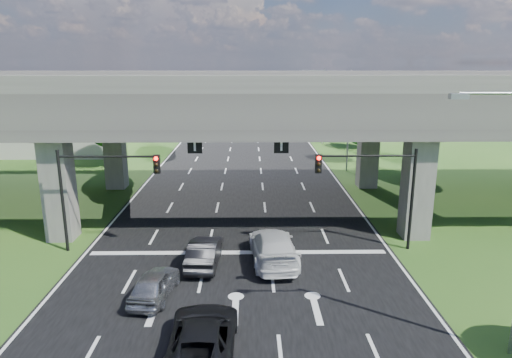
{
  "coord_description": "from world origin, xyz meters",
  "views": [
    {
      "loc": [
        0.67,
        -20.97,
        10.67
      ],
      "look_at": [
        1.07,
        7.84,
        3.3
      ],
      "focal_mm": 32.0,
      "sensor_mm": 36.0,
      "label": 1
    }
  ],
  "objects_px": {
    "streetlight_far": "(345,113)",
    "streetlight_beyond": "(321,100)",
    "car_white": "(273,247)",
    "signal_right": "(376,181)",
    "car_silver": "(155,284)",
    "car_trailing": "(202,338)",
    "car_dark": "(204,252)",
    "signal_left": "(99,182)"
  },
  "relations": [
    {
      "from": "signal_left",
      "to": "streetlight_far",
      "type": "distance_m",
      "value": 26.95
    },
    {
      "from": "signal_right",
      "to": "signal_left",
      "type": "distance_m",
      "value": 15.65
    },
    {
      "from": "signal_left",
      "to": "car_trailing",
      "type": "bearing_deg",
      "value": -56.19
    },
    {
      "from": "streetlight_far",
      "to": "car_white",
      "type": "xyz_separation_m",
      "value": [
        -8.16,
        -21.7,
        -4.97
      ]
    },
    {
      "from": "signal_right",
      "to": "car_trailing",
      "type": "bearing_deg",
      "value": -131.69
    },
    {
      "from": "streetlight_far",
      "to": "car_white",
      "type": "bearing_deg",
      "value": -110.61
    },
    {
      "from": "signal_left",
      "to": "streetlight_beyond",
      "type": "xyz_separation_m",
      "value": [
        17.92,
        36.06,
        1.66
      ]
    },
    {
      "from": "car_silver",
      "to": "car_white",
      "type": "xyz_separation_m",
      "value": [
        5.71,
        3.94,
        0.18
      ]
    },
    {
      "from": "car_silver",
      "to": "streetlight_far",
      "type": "bearing_deg",
      "value": -110.88
    },
    {
      "from": "signal_left",
      "to": "streetlight_far",
      "type": "xyz_separation_m",
      "value": [
        17.92,
        20.06,
        1.66
      ]
    },
    {
      "from": "car_trailing",
      "to": "streetlight_beyond",
      "type": "bearing_deg",
      "value": -103.37
    },
    {
      "from": "signal_right",
      "to": "signal_left",
      "type": "relative_size",
      "value": 1.0
    },
    {
      "from": "signal_right",
      "to": "car_white",
      "type": "relative_size",
      "value": 1.03
    },
    {
      "from": "streetlight_far",
      "to": "streetlight_beyond",
      "type": "relative_size",
      "value": 1.0
    },
    {
      "from": "streetlight_beyond",
      "to": "signal_left",
      "type": "bearing_deg",
      "value": -116.43
    },
    {
      "from": "streetlight_beyond",
      "to": "car_white",
      "type": "height_order",
      "value": "streetlight_beyond"
    },
    {
      "from": "signal_right",
      "to": "car_silver",
      "type": "bearing_deg",
      "value": -154.29
    },
    {
      "from": "streetlight_beyond",
      "to": "car_white",
      "type": "bearing_deg",
      "value": -102.21
    },
    {
      "from": "signal_left",
      "to": "streetlight_beyond",
      "type": "distance_m",
      "value": 40.3
    },
    {
      "from": "signal_left",
      "to": "streetlight_far",
      "type": "bearing_deg",
      "value": 48.22
    },
    {
      "from": "car_trailing",
      "to": "streetlight_far",
      "type": "bearing_deg",
      "value": -110.13
    },
    {
      "from": "streetlight_far",
      "to": "car_trailing",
      "type": "height_order",
      "value": "streetlight_far"
    },
    {
      "from": "streetlight_beyond",
      "to": "car_white",
      "type": "xyz_separation_m",
      "value": [
        -8.16,
        -37.7,
        -4.97
      ]
    },
    {
      "from": "signal_left",
      "to": "car_white",
      "type": "bearing_deg",
      "value": -9.52
    },
    {
      "from": "signal_left",
      "to": "car_white",
      "type": "distance_m",
      "value": 10.44
    },
    {
      "from": "car_dark",
      "to": "signal_right",
      "type": "bearing_deg",
      "value": -165.21
    },
    {
      "from": "signal_left",
      "to": "signal_right",
      "type": "bearing_deg",
      "value": 0.0
    },
    {
      "from": "signal_right",
      "to": "car_silver",
      "type": "relative_size",
      "value": 1.53
    },
    {
      "from": "signal_right",
      "to": "car_dark",
      "type": "relative_size",
      "value": 1.37
    },
    {
      "from": "signal_right",
      "to": "streetlight_beyond",
      "type": "xyz_separation_m",
      "value": [
        2.27,
        36.06,
        1.66
      ]
    },
    {
      "from": "streetlight_far",
      "to": "car_dark",
      "type": "relative_size",
      "value": 2.28
    },
    {
      "from": "signal_left",
      "to": "car_dark",
      "type": "distance_m",
      "value": 7.23
    },
    {
      "from": "signal_right",
      "to": "car_silver",
      "type": "distance_m",
      "value": 13.33
    },
    {
      "from": "signal_right",
      "to": "streetlight_beyond",
      "type": "relative_size",
      "value": 0.6
    },
    {
      "from": "streetlight_far",
      "to": "streetlight_beyond",
      "type": "height_order",
      "value": "same"
    },
    {
      "from": "signal_right",
      "to": "car_dark",
      "type": "distance_m",
      "value": 10.42
    },
    {
      "from": "signal_right",
      "to": "car_silver",
      "type": "height_order",
      "value": "signal_right"
    },
    {
      "from": "streetlight_beyond",
      "to": "car_dark",
      "type": "distance_m",
      "value": 40.24
    },
    {
      "from": "signal_right",
      "to": "car_trailing",
      "type": "height_order",
      "value": "signal_right"
    },
    {
      "from": "signal_right",
      "to": "streetlight_beyond",
      "type": "bearing_deg",
      "value": 86.39
    },
    {
      "from": "car_silver",
      "to": "car_trailing",
      "type": "xyz_separation_m",
      "value": [
        2.66,
        -4.45,
        0.08
      ]
    },
    {
      "from": "signal_right",
      "to": "car_trailing",
      "type": "distance_m",
      "value": 13.86
    }
  ]
}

